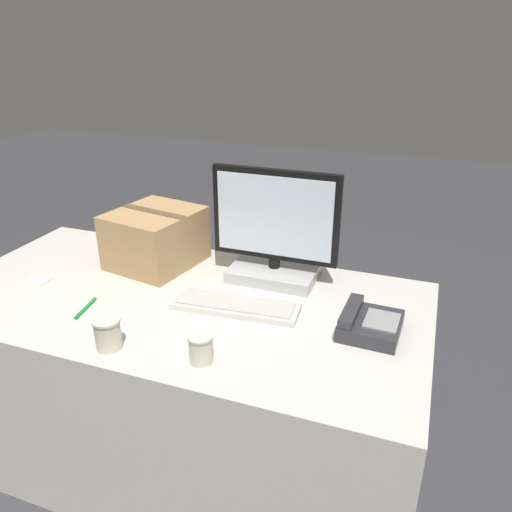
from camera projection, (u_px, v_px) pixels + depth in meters
The scene contains 10 objects.
ground_plane at pixel (189, 449), 2.14m from camera, with size 12.00×12.00×0.00m, color #38383D.
office_desk at pixel (184, 379), 1.99m from camera, with size 1.80×0.90×0.74m.
monitor at pixel (275, 239), 1.92m from camera, with size 0.50×0.24×0.44m.
keyboard at pixel (236, 306), 1.76m from camera, with size 0.46×0.18×0.03m.
desk_phone at pixel (369, 324), 1.62m from camera, with size 0.20×0.21×0.08m.
paper_cup_left at pixel (108, 334), 1.53m from camera, with size 0.09×0.09×0.10m.
paper_cup_right at pixel (201, 348), 1.47m from camera, with size 0.08×0.08×0.09m.
cardboard_box at pixel (156, 238), 2.07m from camera, with size 0.37×0.40×0.23m.
pen_marker at pixel (86, 308), 1.76m from camera, with size 0.03×0.14×0.01m.
sticky_note_pad at pixel (40, 280), 1.96m from camera, with size 0.08×0.08×0.01m.
Camera 1 is at (0.82, -1.41, 1.64)m, focal length 35.00 mm.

